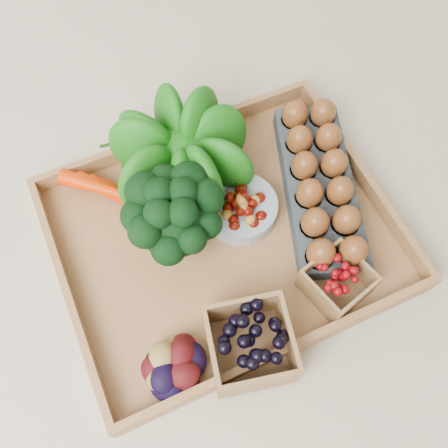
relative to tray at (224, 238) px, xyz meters
name	(u,v)px	position (x,y,z in m)	size (l,w,h in m)	color
ground	(224,239)	(0.00, 0.00, -0.01)	(4.00, 4.00, 0.00)	beige
tray	(224,238)	(0.00, 0.00, 0.00)	(0.55, 0.45, 0.01)	#A57445
carrots	(125,198)	(-0.13, 0.13, 0.03)	(0.20, 0.14, 0.05)	#ED3000
lettuce	(183,147)	(-0.01, 0.14, 0.09)	(0.17, 0.17, 0.17)	#105D0E
broccoli	(176,229)	(-0.08, 0.02, 0.07)	(0.16, 0.16, 0.12)	black
cherry_bowl	(240,209)	(0.04, 0.03, 0.02)	(0.13, 0.13, 0.03)	#8C9EA5
egg_carton	(319,188)	(0.19, 0.01, 0.03)	(0.11, 0.33, 0.04)	#383F48
potatoes	(173,365)	(-0.16, -0.17, 0.04)	(0.13, 0.13, 0.07)	#36080B
punnet_blackberry	(250,345)	(-0.05, -0.19, 0.05)	(0.12, 0.12, 0.08)	black
punnet_raspberry	(337,282)	(0.12, -0.16, 0.04)	(0.09, 0.09, 0.06)	#6A0408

